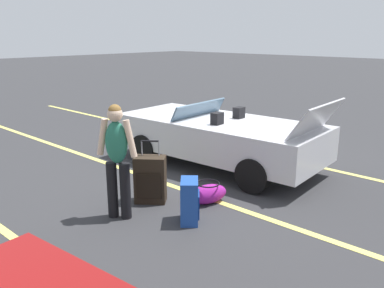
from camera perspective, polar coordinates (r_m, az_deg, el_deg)
The scene contains 9 objects.
ground_plane at distance 8.15m, azimuth 3.81°, elevation -3.03°, with size 80.00×80.00×0.00m, color #333335.
lot_line_near at distance 9.13m, azimuth 8.73°, elevation -1.16°, with size 18.00×0.12×0.01m, color #EAE066.
lot_line_mid at distance 7.14m, azimuth -3.45°, elevation -5.74°, with size 18.00×0.12×0.01m, color #EAE066.
lot_line_far at distance 5.76m, azimuth -23.47°, elevation -12.46°, with size 18.00×0.12×0.01m, color #EAE066.
convertible_car at distance 8.10m, azimuth 2.74°, elevation 1.23°, with size 4.30×2.00×1.50m.
suitcase_large_black at distance 6.33m, azimuth -5.93°, elevation -5.01°, with size 0.55×0.52×0.98m.
suitcase_medium_bright at distance 5.67m, azimuth -0.33°, elevation -8.11°, with size 0.45×0.46×0.62m.
duffel_bag at distance 6.32m, azimuth 2.27°, elevation -7.03°, with size 0.50×0.70×0.34m.
traveler_person at distance 5.69m, azimuth -10.56°, elevation -1.62°, with size 0.57×0.36×1.65m.
Camera 1 is at (-4.78, 6.08, 2.56)m, focal length 37.67 mm.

